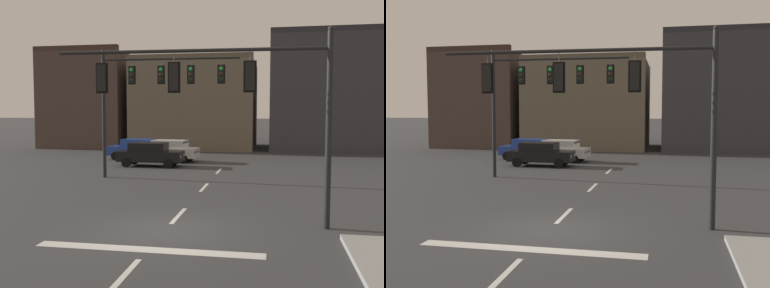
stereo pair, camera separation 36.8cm
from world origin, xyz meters
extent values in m
plane|color=#353538|center=(0.00, 0.00, 0.00)|extent=(400.00, 400.00, 0.00)
cube|color=silver|center=(0.00, -2.00, 0.00)|extent=(6.40, 0.50, 0.01)
cube|color=silver|center=(0.00, -4.00, 0.00)|extent=(0.16, 2.40, 0.01)
cube|color=silver|center=(0.00, 2.00, 0.00)|extent=(0.16, 2.40, 0.01)
cube|color=silver|center=(0.00, 8.00, 0.00)|extent=(0.16, 2.40, 0.01)
cube|color=silver|center=(0.00, 14.00, 0.00)|extent=(0.16, 2.40, 0.01)
cylinder|color=black|center=(5.06, 1.13, 3.15)|extent=(0.20, 0.20, 6.30)
cylinder|color=black|center=(0.58, 0.99, 5.75)|extent=(8.97, 0.39, 0.12)
sphere|color=black|center=(5.06, 1.13, 6.35)|extent=(0.18, 0.18, 0.18)
cylinder|color=#56565B|center=(2.57, 1.05, 5.52)|extent=(0.03, 0.03, 0.35)
cube|color=black|center=(2.57, 1.05, 4.89)|extent=(0.31, 0.25, 0.90)
sphere|color=green|center=(2.57, 1.18, 5.17)|extent=(0.20, 0.20, 0.20)
sphere|color=#2D2314|center=(2.57, 1.18, 4.89)|extent=(0.20, 0.20, 0.20)
sphere|color=black|center=(2.57, 1.18, 4.61)|extent=(0.20, 0.20, 0.20)
cube|color=black|center=(2.57, 1.03, 4.89)|extent=(0.42, 0.04, 1.02)
cylinder|color=#56565B|center=(0.08, 0.98, 5.52)|extent=(0.03, 0.03, 0.35)
cube|color=black|center=(0.08, 0.98, 4.89)|extent=(0.31, 0.25, 0.90)
sphere|color=green|center=(0.08, 1.11, 5.17)|extent=(0.20, 0.20, 0.20)
sphere|color=#2D2314|center=(0.08, 1.11, 4.89)|extent=(0.20, 0.20, 0.20)
sphere|color=black|center=(0.08, 1.11, 4.61)|extent=(0.20, 0.20, 0.20)
cube|color=black|center=(0.08, 0.96, 4.89)|extent=(0.42, 0.04, 1.02)
cylinder|color=#56565B|center=(-2.41, 0.90, 5.52)|extent=(0.03, 0.03, 0.35)
cube|color=black|center=(-2.41, 0.90, 4.89)|extent=(0.31, 0.25, 0.90)
sphere|color=green|center=(-2.41, 1.03, 5.17)|extent=(0.20, 0.20, 0.20)
sphere|color=#2D2314|center=(-2.41, 1.03, 4.89)|extent=(0.20, 0.20, 0.20)
sphere|color=black|center=(-2.41, 1.03, 4.61)|extent=(0.20, 0.20, 0.20)
cube|color=black|center=(-2.41, 0.88, 4.89)|extent=(0.42, 0.04, 1.02)
cylinder|color=black|center=(-6.10, 10.30, 3.54)|extent=(0.20, 0.20, 7.08)
cylinder|color=black|center=(-2.29, 10.39, 6.62)|extent=(7.63, 0.31, 0.12)
sphere|color=black|center=(-6.10, 10.30, 7.13)|extent=(0.18, 0.18, 0.18)
cylinder|color=#56565B|center=(-4.44, 10.34, 6.38)|extent=(0.03, 0.03, 0.35)
cube|color=black|center=(-4.44, 10.34, 5.76)|extent=(0.31, 0.25, 0.90)
sphere|color=green|center=(-4.44, 10.21, 6.04)|extent=(0.20, 0.20, 0.20)
sphere|color=#2D2314|center=(-4.44, 10.21, 5.76)|extent=(0.20, 0.20, 0.20)
sphere|color=black|center=(-4.44, 10.21, 5.48)|extent=(0.20, 0.20, 0.20)
cube|color=black|center=(-4.44, 10.36, 5.76)|extent=(0.42, 0.04, 1.02)
cylinder|color=#56565B|center=(-2.78, 10.38, 6.38)|extent=(0.03, 0.03, 0.35)
cube|color=black|center=(-2.78, 10.38, 5.76)|extent=(0.31, 0.25, 0.90)
sphere|color=green|center=(-2.78, 10.25, 6.04)|extent=(0.20, 0.20, 0.20)
sphere|color=#2D2314|center=(-2.78, 10.25, 5.76)|extent=(0.20, 0.20, 0.20)
sphere|color=black|center=(-2.78, 10.25, 5.48)|extent=(0.20, 0.20, 0.20)
cube|color=black|center=(-2.78, 10.40, 5.76)|extent=(0.42, 0.04, 1.02)
cylinder|color=#56565B|center=(-1.12, 10.42, 6.38)|extent=(0.03, 0.03, 0.35)
cube|color=black|center=(-1.12, 10.42, 5.76)|extent=(0.31, 0.25, 0.90)
sphere|color=green|center=(-1.12, 10.29, 6.04)|extent=(0.20, 0.20, 0.20)
sphere|color=#2D2314|center=(-1.12, 10.29, 5.76)|extent=(0.20, 0.20, 0.20)
sphere|color=black|center=(-1.12, 10.29, 5.48)|extent=(0.20, 0.20, 0.20)
cube|color=black|center=(-1.12, 10.44, 5.76)|extent=(0.42, 0.04, 1.02)
cylinder|color=#56565B|center=(0.53, 10.46, 6.38)|extent=(0.03, 0.03, 0.35)
cube|color=black|center=(0.53, 10.46, 5.76)|extent=(0.31, 0.25, 0.90)
sphere|color=green|center=(0.54, 10.33, 6.04)|extent=(0.20, 0.20, 0.20)
sphere|color=#2D2314|center=(0.54, 10.33, 5.76)|extent=(0.20, 0.20, 0.20)
sphere|color=black|center=(0.54, 10.33, 5.48)|extent=(0.20, 0.20, 0.20)
cube|color=black|center=(0.53, 10.48, 5.76)|extent=(0.42, 0.04, 1.02)
cube|color=navy|center=(-7.01, 19.28, 0.70)|extent=(4.58, 2.30, 0.70)
cube|color=navy|center=(-6.86, 19.27, 1.33)|extent=(2.63, 1.87, 0.56)
cube|color=#2D3842|center=(-7.62, 19.36, 1.31)|extent=(0.42, 1.54, 0.47)
cube|color=#2D3842|center=(-5.69, 19.13, 1.31)|extent=(0.39, 1.53, 0.46)
cylinder|color=black|center=(-8.55, 18.61, 0.32)|extent=(0.66, 0.29, 0.64)
cylinder|color=black|center=(-8.35, 20.30, 0.32)|extent=(0.66, 0.29, 0.64)
cylinder|color=black|center=(-5.66, 18.27, 0.32)|extent=(0.66, 0.29, 0.64)
cylinder|color=black|center=(-5.46, 19.96, 0.32)|extent=(0.66, 0.29, 0.64)
sphere|color=silver|center=(-9.24, 18.96, 0.75)|extent=(0.16, 0.16, 0.16)
sphere|color=silver|center=(-9.10, 20.11, 0.75)|extent=(0.16, 0.16, 0.16)
cube|color=maroon|center=(-4.84, 19.03, 0.78)|extent=(0.20, 1.36, 0.12)
cube|color=black|center=(-4.88, 15.60, 0.70)|extent=(4.41, 1.83, 0.70)
cube|color=black|center=(-5.03, 15.60, 1.33)|extent=(2.47, 1.62, 0.56)
cube|color=#2D3842|center=(-4.26, 15.60, 1.31)|extent=(0.26, 1.52, 0.47)
cube|color=#2D3842|center=(-6.20, 15.61, 1.31)|extent=(0.23, 1.52, 0.46)
cylinder|color=black|center=(-3.42, 16.44, 0.32)|extent=(0.64, 0.22, 0.64)
cylinder|color=black|center=(-3.43, 14.74, 0.32)|extent=(0.64, 0.22, 0.64)
cylinder|color=black|center=(-6.33, 16.46, 0.32)|extent=(0.64, 0.22, 0.64)
cylinder|color=black|center=(-6.34, 14.76, 0.32)|extent=(0.64, 0.22, 0.64)
sphere|color=silver|center=(-2.70, 16.16, 0.75)|extent=(0.16, 0.16, 0.16)
sphere|color=silver|center=(-2.70, 15.01, 0.75)|extent=(0.16, 0.16, 0.16)
cube|color=maroon|center=(-7.06, 15.61, 0.78)|extent=(0.05, 1.37, 0.12)
cube|color=silver|center=(-4.36, 18.52, 0.70)|extent=(4.55, 2.20, 0.70)
cube|color=silver|center=(-4.21, 18.51, 1.33)|extent=(2.60, 1.82, 0.56)
cube|color=#2D3842|center=(-4.97, 18.58, 1.31)|extent=(0.39, 1.54, 0.47)
cube|color=#2D3842|center=(-3.04, 18.40, 1.31)|extent=(0.36, 1.53, 0.46)
cylinder|color=black|center=(-5.88, 17.81, 0.32)|extent=(0.66, 0.28, 0.64)
cylinder|color=black|center=(-5.72, 19.50, 0.32)|extent=(0.66, 0.28, 0.64)
cylinder|color=black|center=(-2.99, 17.54, 0.32)|extent=(0.66, 0.28, 0.64)
cylinder|color=black|center=(-2.83, 19.23, 0.32)|extent=(0.66, 0.28, 0.64)
sphere|color=silver|center=(-6.58, 18.15, 0.75)|extent=(0.16, 0.16, 0.16)
sphere|color=silver|center=(-6.47, 19.30, 0.75)|extent=(0.16, 0.16, 0.16)
cube|color=maroon|center=(-2.19, 18.32, 0.78)|extent=(0.17, 1.37, 0.12)
cube|color=#473833|center=(-15.64, 31.89, 4.79)|extent=(8.64, 10.06, 9.57)
cube|color=#3A2B26|center=(-15.64, 27.16, 9.82)|extent=(8.64, 0.60, 0.50)
cube|color=#665B4C|center=(-4.45, 31.84, 4.27)|extent=(11.87, 9.95, 8.54)
cube|color=brown|center=(-4.45, 27.16, 8.79)|extent=(11.87, 0.60, 0.50)
cube|color=#38383D|center=(9.45, 31.88, 5.32)|extent=(12.94, 10.04, 10.64)
cube|color=#2B2B30|center=(9.45, 27.16, 10.89)|extent=(12.94, 0.60, 0.50)
camera|label=1|loc=(3.33, -13.41, 3.79)|focal=41.38mm
camera|label=2|loc=(3.70, -13.34, 3.79)|focal=41.38mm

